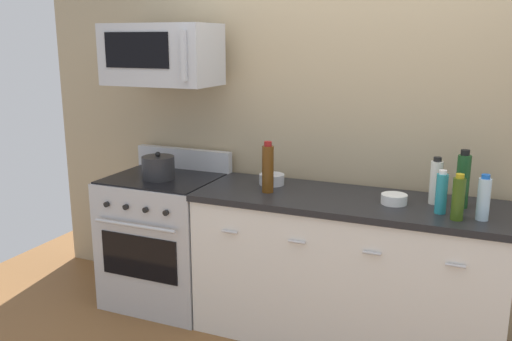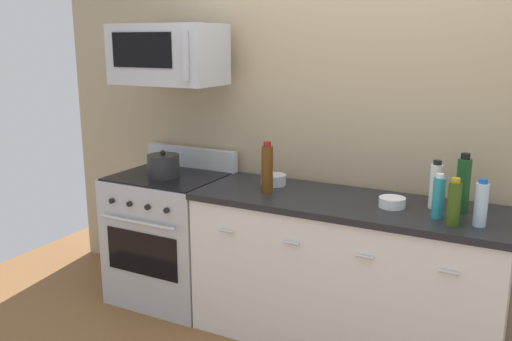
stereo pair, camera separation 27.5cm
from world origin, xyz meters
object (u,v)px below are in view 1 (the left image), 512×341
at_px(bottle_vinegar_white, 436,182).
at_px(bowl_steel_prep, 272,179).
at_px(bottle_wine_amber, 268,168).
at_px(bottle_wine_green, 463,180).
at_px(bottle_olive_oil, 458,198).
at_px(range_oven, 166,239).
at_px(microwave, 162,55).
at_px(stockpot, 158,168).
at_px(bowl_white_ceramic, 394,199).
at_px(bottle_dish_soap, 441,193).
at_px(bottle_water_clear, 484,198).

height_order(bottle_vinegar_white, bowl_steel_prep, bottle_vinegar_white).
bearing_deg(bottle_wine_amber, bowl_steel_prep, 103.96).
relative_size(bottle_wine_green, bottle_olive_oil, 1.33).
bearing_deg(bottle_vinegar_white, range_oven, -177.20).
distance_m(microwave, bottle_olive_oil, 2.07).
bearing_deg(bottle_wine_amber, stockpot, 179.01).
bearing_deg(bowl_white_ceramic, bottle_dish_soap, -16.68).
xyz_separation_m(range_oven, bottle_olive_oil, (1.93, -0.18, 0.57)).
height_order(bottle_water_clear, stockpot, bottle_water_clear).
bearing_deg(bottle_wine_green, microwave, -179.31).
bearing_deg(bottle_dish_soap, bottle_water_clear, -8.70).
bearing_deg(microwave, bottle_water_clear, -4.69).
xyz_separation_m(range_oven, bowl_white_ceramic, (1.58, -0.01, 0.48)).
xyz_separation_m(bottle_olive_oil, bowl_white_ceramic, (-0.35, 0.16, -0.09)).
bearing_deg(bottle_dish_soap, bottle_wine_amber, 178.68).
height_order(microwave, stockpot, microwave).
height_order(range_oven, bottle_water_clear, bottle_water_clear).
xyz_separation_m(bottle_dish_soap, bowl_steel_prep, (-1.07, 0.21, -0.08)).
distance_m(bottle_water_clear, bottle_wine_amber, 1.24).
xyz_separation_m(bottle_wine_green, bottle_olive_oil, (-0.01, -0.24, -0.04)).
bearing_deg(bottle_olive_oil, bottle_dish_soap, 137.14).
xyz_separation_m(bottle_wine_green, bottle_wine_amber, (-1.13, -0.14, -0.01)).
height_order(range_oven, microwave, microwave).
height_order(microwave, bottle_wine_amber, microwave).
relative_size(bottle_water_clear, bowl_white_ceramic, 1.65).
bearing_deg(bowl_steel_prep, bottle_wine_green, -2.40).
height_order(bottle_water_clear, bowl_steel_prep, bottle_water_clear).
relative_size(range_oven, bottle_wine_green, 3.22).
distance_m(range_oven, bottle_water_clear, 2.13).
bearing_deg(bowl_steel_prep, microwave, -174.57).
bearing_deg(bowl_steel_prep, range_oven, -171.26).
bearing_deg(range_oven, stockpot, -90.00).
bearing_deg(microwave, bowl_white_ceramic, -2.09).
height_order(bowl_white_ceramic, stockpot, stockpot).
height_order(bottle_dish_soap, bottle_water_clear, bottle_water_clear).
relative_size(range_oven, bottle_wine_amber, 3.33).
relative_size(bottle_wine_green, bottle_vinegar_white, 1.21).
xyz_separation_m(bottle_olive_oil, bottle_vinegar_white, (-0.14, 0.26, 0.01)).
bearing_deg(bottle_vinegar_white, bowl_steel_prep, 178.33).
height_order(bottle_wine_amber, bowl_white_ceramic, bottle_wine_amber).
distance_m(bottle_wine_green, bottle_olive_oil, 0.25).
height_order(microwave, bottle_dish_soap, microwave).
bearing_deg(bottle_olive_oil, bowl_white_ceramic, 155.22).
bearing_deg(range_oven, bowl_white_ceramic, -0.46).
relative_size(range_oven, bowl_steel_prep, 6.46).
relative_size(range_oven, bottle_dish_soap, 4.41).
relative_size(bottle_wine_green, stockpot, 1.51).
bearing_deg(bottle_olive_oil, microwave, 173.49).
height_order(bottle_vinegar_white, bowl_white_ceramic, bottle_vinegar_white).
height_order(bottle_dish_soap, bowl_white_ceramic, bottle_dish_soap).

